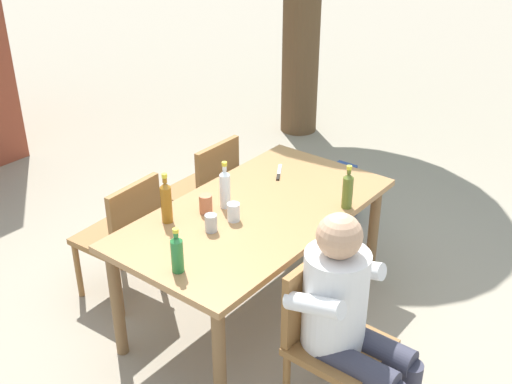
% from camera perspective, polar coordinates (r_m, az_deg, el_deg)
% --- Properties ---
extents(ground_plane, '(24.00, 24.00, 0.00)m').
position_cam_1_polar(ground_plane, '(4.20, -0.00, -10.63)').
color(ground_plane, gray).
extents(dining_table, '(1.75, 0.94, 0.76)m').
position_cam_1_polar(dining_table, '(3.82, -0.00, -2.75)').
color(dining_table, '#A37547').
rests_on(dining_table, ground_plane).
extents(chair_near_left, '(0.45, 0.45, 0.87)m').
position_cam_1_polar(chair_near_left, '(3.30, 6.43, -12.35)').
color(chair_near_left, olive).
rests_on(chair_near_left, ground_plane).
extents(chair_far_left, '(0.46, 0.46, 0.87)m').
position_cam_1_polar(chair_far_left, '(4.14, -11.77, -3.64)').
color(chair_far_left, olive).
rests_on(chair_far_left, ground_plane).
extents(chair_far_right, '(0.44, 0.44, 0.87)m').
position_cam_1_polar(chair_far_right, '(4.60, -4.49, 0.29)').
color(chair_far_right, olive).
rests_on(chair_far_right, ground_plane).
extents(person_in_white_shirt, '(0.47, 0.61, 1.18)m').
position_cam_1_polar(person_in_white_shirt, '(3.16, 8.28, -10.79)').
color(person_in_white_shirt, white).
rests_on(person_in_white_shirt, ground_plane).
extents(bottle_amber, '(0.06, 0.06, 0.31)m').
position_cam_1_polar(bottle_amber, '(3.63, -8.07, -0.83)').
color(bottle_amber, '#996019').
rests_on(bottle_amber, dining_table).
extents(bottle_clear, '(0.06, 0.06, 0.30)m').
position_cam_1_polar(bottle_clear, '(3.75, -2.81, 0.38)').
color(bottle_clear, white).
rests_on(bottle_clear, dining_table).
extents(bottle_green, '(0.06, 0.06, 0.25)m').
position_cam_1_polar(bottle_green, '(3.20, -7.10, -5.47)').
color(bottle_green, '#287A38').
rests_on(bottle_green, dining_table).
extents(bottle_olive, '(0.06, 0.06, 0.27)m').
position_cam_1_polar(bottle_olive, '(3.78, 8.24, 0.20)').
color(bottle_olive, '#566623').
rests_on(bottle_olive, dining_table).
extents(cup_glass, '(0.07, 0.07, 0.11)m').
position_cam_1_polar(cup_glass, '(3.64, -2.04, -1.81)').
color(cup_glass, silver).
rests_on(cup_glass, dining_table).
extents(cup_terracotta, '(0.08, 0.08, 0.11)m').
position_cam_1_polar(cup_terracotta, '(3.73, -4.54, -1.07)').
color(cup_terracotta, '#BC6B47').
rests_on(cup_terracotta, dining_table).
extents(cup_steel, '(0.07, 0.07, 0.10)m').
position_cam_1_polar(cup_steel, '(3.55, -4.06, -2.80)').
color(cup_steel, '#B2B7BC').
rests_on(cup_steel, dining_table).
extents(table_knife, '(0.21, 0.14, 0.01)m').
position_cam_1_polar(table_knife, '(4.20, 2.06, 1.69)').
color(table_knife, silver).
rests_on(table_knife, dining_table).
extents(backpack_by_near_side, '(0.32, 0.23, 0.45)m').
position_cam_1_polar(backpack_by_near_side, '(5.10, 7.31, -0.39)').
color(backpack_by_near_side, '#2D4784').
rests_on(backpack_by_near_side, ground_plane).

